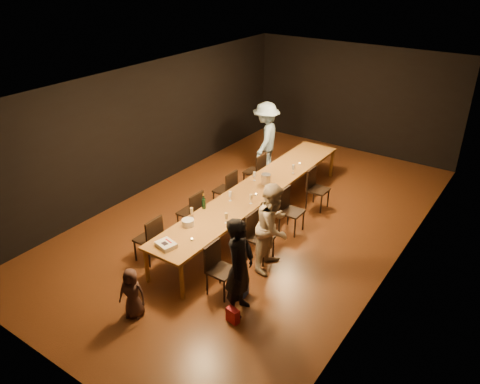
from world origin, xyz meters
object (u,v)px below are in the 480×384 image
Objects in this scene: champagne_bottle at (204,201)px; man_blue at (266,138)px; chair_right_0 at (222,270)px; chair_left_1 at (190,212)px; plate_stack at (188,223)px; chair_right_3 at (318,189)px; ice_bucket at (266,179)px; woman_tan at (273,227)px; birthday_cake at (166,245)px; table at (257,190)px; chair_left_0 at (148,238)px; woman_birthday at (240,267)px; chair_left_3 at (254,171)px; chair_right_2 at (292,211)px; child at (132,293)px; chair_right_1 at (260,238)px; chair_left_2 at (225,190)px.

man_blue is at bearing 102.42° from champagne_bottle.
chair_right_0 is 1.00× the size of chair_left_1.
chair_left_1 reaches higher than plate_stack.
ice_bucket reaches higher than chair_right_3.
woman_tan is (2.00, -0.06, 0.37)m from chair_left_1.
ice_bucket reaches higher than plate_stack.
chair_left_1 is 2.47× the size of birthday_cake.
table is 2.00m from plate_stack.
chair_right_0 is 1.00× the size of chair_left_0.
champagne_bottle is (-1.72, 1.28, 0.06)m from woman_birthday.
man_blue is at bearing -156.43° from chair_right_0.
chair_left_3 is 2.60m from champagne_bottle.
child is at bearing -12.69° from chair_right_2.
chair_left_3 is 0.55× the size of woman_birthday.
chair_right_2 is at bearing 7.50° from woman_tan.
woman_birthday is 1.68m from plate_stack.
chair_right_2 reaches higher than birthday_cake.
chair_right_3 is 1.06× the size of child.
man_blue reaches higher than plate_stack.
chair_right_3 is 3.84m from woman_birthday.
chair_right_1 is 2.08m from chair_left_2.
ice_bucket is (0.25, 2.26, 0.05)m from plate_stack.
chair_left_1 reaches higher than child.
chair_right_0 is 0.55× the size of woman_birthday.
chair_right_0 is 0.50× the size of man_blue.
chair_right_0 is at bearing -0.00° from chair_right_3.
table is 1.71m from woman_tan.
chair_right_2 is 2.47× the size of birthday_cake.
child is at bearing -166.43° from chair_left_2.
chair_right_0 is (0.85, -2.40, -0.24)m from table.
table is at bearing -144.69° from chair_right_1.
table is at bearing 16.90° from woman_birthday.
chair_right_0 is at bearing -90.00° from chair_left_0.
chair_right_2 is at bearing 84.44° from birthday_cake.
chair_right_0 is at bearing -41.40° from champagne_bottle.
chair_right_1 and chair_left_3 have the same top height.
woman_tan is 1.90m from ice_bucket.
child is 1.72m from plate_stack.
woman_birthday reaches higher than chair_right_1.
chair_left_0 is 4.16× the size of plate_stack.
chair_right_0 is at bearing 31.72° from birthday_cake.
table is 3.65m from child.
table is 6.45× the size of chair_right_1.
champagne_bottle is 1.65m from ice_bucket.
chair_right_0 is 1.00× the size of chair_right_2.
man_blue reaches higher than chair_left_0.
chair_right_0 reaches higher than table.
woman_tan reaches higher than chair_left_2.
chair_left_1 is at bearing -90.00° from chair_right_1.
chair_right_0 is 2.94m from chair_left_2.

